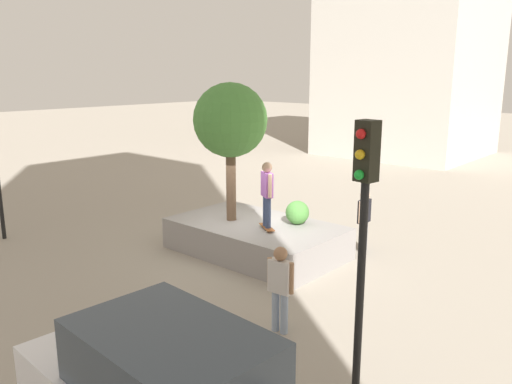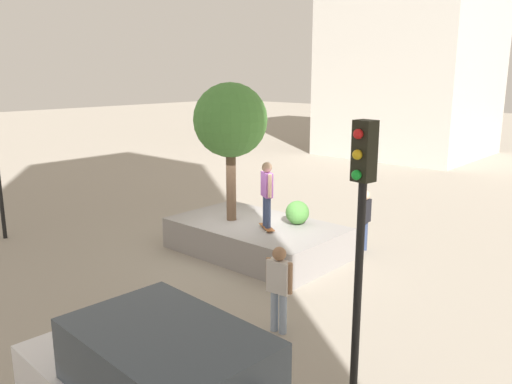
% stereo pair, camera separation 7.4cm
% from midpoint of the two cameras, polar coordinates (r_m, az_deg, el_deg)
% --- Properties ---
extents(ground_plane, '(120.00, 120.00, 0.00)m').
position_cam_midpoint_polar(ground_plane, '(14.77, -1.62, -6.91)').
color(ground_plane, '#9E9384').
extents(planter_ledge, '(4.79, 2.86, 0.89)m').
position_cam_midpoint_polar(planter_ledge, '(14.77, -0.14, -5.09)').
color(planter_ledge, gray).
rests_on(planter_ledge, ground).
extents(plaza_tree, '(2.06, 2.06, 3.89)m').
position_cam_midpoint_polar(plaza_tree, '(14.46, -2.99, 7.77)').
color(plaza_tree, brown).
rests_on(plaza_tree, planter_ledge).
extents(boxwood_shrub, '(0.66, 0.66, 0.66)m').
position_cam_midpoint_polar(boxwood_shrub, '(14.51, 4.42, -2.26)').
color(boxwood_shrub, '#4C8C3D').
rests_on(boxwood_shrub, planter_ledge).
extents(skateboard, '(0.79, 0.60, 0.07)m').
position_cam_midpoint_polar(skateboard, '(14.06, 1.05, -3.90)').
color(skateboard, brown).
rests_on(skateboard, planter_ledge).
extents(skateboarder, '(0.53, 0.42, 1.77)m').
position_cam_midpoint_polar(skateboarder, '(13.79, 1.06, 0.23)').
color(skateboarder, navy).
rests_on(skateboarder, skateboard).
extents(traffic_light_median, '(0.31, 0.36, 4.41)m').
position_cam_midpoint_polar(traffic_light_median, '(7.48, 11.43, -2.95)').
color(traffic_light_median, black).
rests_on(traffic_light_median, ground).
extents(pedestrian_crossing, '(0.28, 0.61, 1.79)m').
position_cam_midpoint_polar(pedestrian_crossing, '(15.10, 11.66, -2.61)').
color(pedestrian_crossing, navy).
rests_on(pedestrian_crossing, ground).
extents(bystander_watching, '(0.60, 0.27, 1.77)m').
position_cam_midpoint_polar(bystander_watching, '(10.26, 2.47, -10.02)').
color(bystander_watching, '#8C9EB7').
rests_on(bystander_watching, ground).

